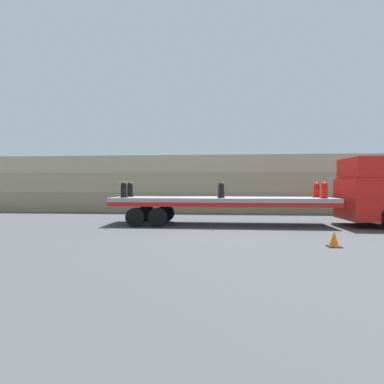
% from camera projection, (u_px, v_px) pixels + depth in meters
% --- Properties ---
extents(ground_plane, '(120.00, 120.00, 0.00)m').
position_uv_depth(ground_plane, '(221.00, 225.00, 14.77)').
color(ground_plane, '#3F4244').
extents(rock_cliff, '(60.00, 3.30, 4.10)m').
position_uv_depth(rock_cliff, '(219.00, 184.00, 22.30)').
color(rock_cliff, gray).
rests_on(rock_cliff, ground_plane).
extents(truck_cab, '(2.43, 2.73, 3.23)m').
position_uv_depth(truck_cab, '(371.00, 192.00, 14.16)').
color(truck_cab, red).
rests_on(truck_cab, ground_plane).
extents(flatbed_trailer, '(10.68, 2.54, 1.35)m').
position_uv_depth(flatbed_trailer, '(210.00, 202.00, 14.79)').
color(flatbed_trailer, gray).
rests_on(flatbed_trailer, ground_plane).
extents(fire_hydrant_black_near_0, '(0.36, 0.58, 0.75)m').
position_uv_depth(fire_hydrant_black_near_0, '(124.00, 190.00, 14.59)').
color(fire_hydrant_black_near_0, black).
rests_on(fire_hydrant_black_near_0, flatbed_trailer).
extents(fire_hydrant_black_far_0, '(0.36, 0.58, 0.75)m').
position_uv_depth(fire_hydrant_black_far_0, '(130.00, 190.00, 15.65)').
color(fire_hydrant_black_far_0, black).
rests_on(fire_hydrant_black_far_0, flatbed_trailer).
extents(fire_hydrant_black_near_1, '(0.36, 0.58, 0.75)m').
position_uv_depth(fire_hydrant_black_near_1, '(221.00, 190.00, 14.20)').
color(fire_hydrant_black_near_1, black).
rests_on(fire_hydrant_black_near_1, flatbed_trailer).
extents(fire_hydrant_black_far_1, '(0.36, 0.58, 0.75)m').
position_uv_depth(fire_hydrant_black_far_1, '(221.00, 190.00, 15.27)').
color(fire_hydrant_black_far_1, black).
rests_on(fire_hydrant_black_far_1, flatbed_trailer).
extents(fire_hydrant_red_near_2, '(0.36, 0.58, 0.75)m').
position_uv_depth(fire_hydrant_red_near_2, '(324.00, 190.00, 13.82)').
color(fire_hydrant_red_near_2, red).
rests_on(fire_hydrant_red_near_2, flatbed_trailer).
extents(fire_hydrant_red_far_2, '(0.36, 0.58, 0.75)m').
position_uv_depth(fire_hydrant_red_far_2, '(316.00, 190.00, 14.88)').
color(fire_hydrant_red_far_2, red).
rests_on(fire_hydrant_red_far_2, flatbed_trailer).
extents(cargo_strap_rear, '(0.05, 2.63, 0.01)m').
position_uv_depth(cargo_strap_rear, '(127.00, 182.00, 15.11)').
color(cargo_strap_rear, yellow).
rests_on(cargo_strap_rear, fire_hydrant_black_near_0).
extents(cargo_strap_middle, '(0.05, 2.63, 0.01)m').
position_uv_depth(cargo_strap_middle, '(221.00, 182.00, 14.73)').
color(cargo_strap_middle, yellow).
rests_on(cargo_strap_middle, fire_hydrant_black_near_1).
extents(traffic_cone, '(0.39, 0.39, 0.50)m').
position_uv_depth(traffic_cone, '(334.00, 239.00, 9.40)').
color(traffic_cone, black).
rests_on(traffic_cone, ground_plane).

